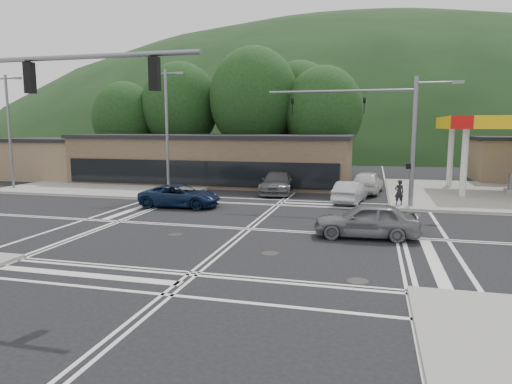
% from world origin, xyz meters
% --- Properties ---
extents(ground, '(120.00, 120.00, 0.00)m').
position_xyz_m(ground, '(0.00, 0.00, 0.00)').
color(ground, black).
rests_on(ground, ground).
extents(sidewalk_ne, '(16.00, 16.00, 0.15)m').
position_xyz_m(sidewalk_ne, '(15.00, 15.00, 0.07)').
color(sidewalk_ne, gray).
rests_on(sidewalk_ne, ground).
extents(sidewalk_nw, '(16.00, 16.00, 0.15)m').
position_xyz_m(sidewalk_nw, '(-15.00, 15.00, 0.07)').
color(sidewalk_nw, gray).
rests_on(sidewalk_nw, ground).
extents(commercial_row, '(24.00, 8.00, 4.00)m').
position_xyz_m(commercial_row, '(-8.00, 17.00, 2.00)').
color(commercial_row, brown).
rests_on(commercial_row, ground).
extents(commercial_nw, '(8.00, 7.00, 3.60)m').
position_xyz_m(commercial_nw, '(-24.00, 17.00, 1.80)').
color(commercial_nw, '#846B4F').
rests_on(commercial_nw, ground).
extents(hill_north, '(252.00, 126.00, 140.00)m').
position_xyz_m(hill_north, '(0.00, 90.00, 0.00)').
color(hill_north, black).
rests_on(hill_north, ground).
extents(tree_n_a, '(8.00, 8.00, 11.75)m').
position_xyz_m(tree_n_a, '(-14.00, 24.00, 7.14)').
color(tree_n_a, '#382619').
rests_on(tree_n_a, ground).
extents(tree_n_b, '(9.00, 9.00, 12.98)m').
position_xyz_m(tree_n_b, '(-6.00, 24.00, 7.79)').
color(tree_n_b, '#382619').
rests_on(tree_n_b, ground).
extents(tree_n_c, '(7.60, 7.60, 10.87)m').
position_xyz_m(tree_n_c, '(1.00, 24.00, 6.49)').
color(tree_n_c, '#382619').
rests_on(tree_n_c, ground).
extents(tree_n_d, '(6.80, 6.80, 9.76)m').
position_xyz_m(tree_n_d, '(-20.00, 23.00, 5.84)').
color(tree_n_d, '#382619').
rests_on(tree_n_d, ground).
extents(tree_n_e, '(8.40, 8.40, 11.98)m').
position_xyz_m(tree_n_e, '(-2.00, 28.00, 7.14)').
color(tree_n_e, '#382619').
rests_on(tree_n_e, ground).
extents(streetlight_nw, '(2.50, 0.25, 9.00)m').
position_xyz_m(streetlight_nw, '(-8.44, 9.00, 5.05)').
color(streetlight_nw, slate).
rests_on(streetlight_nw, ground).
extents(streetlight_w, '(2.50, 0.25, 9.00)m').
position_xyz_m(streetlight_w, '(-21.94, 9.00, 5.05)').
color(streetlight_w, slate).
rests_on(streetlight_w, ground).
extents(signal_mast_ne, '(11.65, 0.30, 8.00)m').
position_xyz_m(signal_mast_ne, '(6.95, 8.20, 5.07)').
color(signal_mast_ne, slate).
rests_on(signal_mast_ne, ground).
extents(signal_mast_sw, '(9.14, 0.28, 8.00)m').
position_xyz_m(signal_mast_sw, '(-6.39, -8.20, 5.12)').
color(signal_mast_sw, slate).
rests_on(signal_mast_sw, ground).
extents(car_blue_west, '(5.14, 2.57, 1.40)m').
position_xyz_m(car_blue_west, '(-5.83, 5.00, 0.70)').
color(car_blue_west, '#0D1E3B').
rests_on(car_blue_west, ground).
extents(car_grey_center, '(4.81, 2.14, 1.61)m').
position_xyz_m(car_grey_center, '(5.66, -0.30, 0.80)').
color(car_grey_center, slate).
rests_on(car_grey_center, ground).
extents(car_queue_a, '(2.22, 4.58, 1.45)m').
position_xyz_m(car_queue_a, '(4.46, 9.30, 0.72)').
color(car_queue_a, '#AFB3B7').
rests_on(car_queue_a, ground).
extents(car_queue_b, '(2.62, 5.22, 1.71)m').
position_xyz_m(car_queue_b, '(5.50, 14.00, 0.85)').
color(car_queue_b, silver).
rests_on(car_queue_b, ground).
extents(car_northbound, '(2.74, 5.82, 1.64)m').
position_xyz_m(car_northbound, '(-1.08, 12.35, 0.82)').
color(car_northbound, '#585B5D').
rests_on(car_northbound, ground).
extents(pedestrian, '(0.66, 0.52, 1.58)m').
position_xyz_m(pedestrian, '(7.50, 8.25, 0.94)').
color(pedestrian, black).
rests_on(pedestrian, sidewalk_ne).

